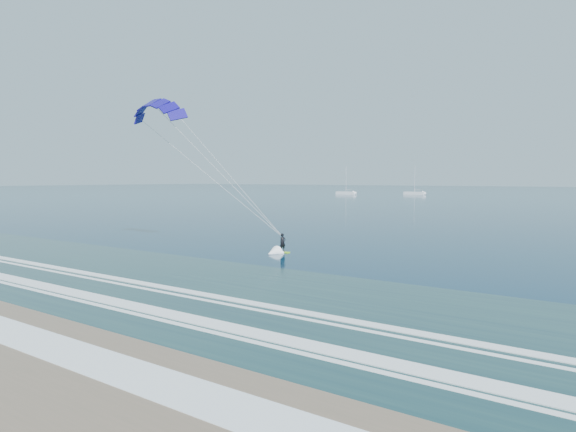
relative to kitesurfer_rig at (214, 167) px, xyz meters
The scene contains 4 objects.
ground 26.24m from the kitesurfer_rig, 66.60° to the right, with size 900.00×900.00×0.00m, color #083246.
kitesurfer_rig is the anchor object (origin of this frame).
sailboat_0 169.25m from the kitesurfer_rig, 114.87° to the left, with size 8.53×2.40×11.62m.
sailboat_1 173.67m from the kitesurfer_rig, 105.64° to the left, with size 8.61×2.40×11.84m.
Camera 1 is at (22.36, -11.04, 6.58)m, focal length 32.00 mm.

